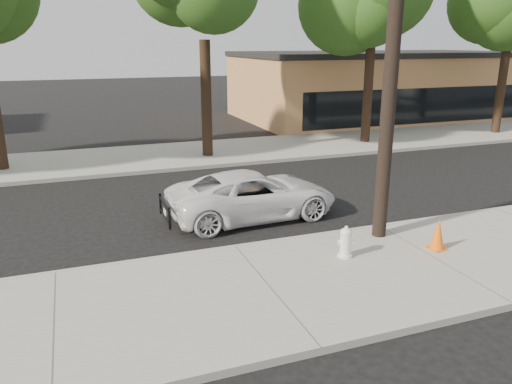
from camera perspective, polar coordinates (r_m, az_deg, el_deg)
ground at (r=13.88m, az=-5.09°, el=-3.54°), size 120.00×120.00×0.00m
near_sidewalk at (r=10.11m, az=1.56°, el=-11.12°), size 90.00×4.40×0.15m
far_sidewalk at (r=21.86m, az=-11.08°, el=3.97°), size 90.00×5.00×0.15m
curb_near at (r=11.98m, az=-2.39°, el=-6.49°), size 90.00×0.12×0.16m
building_main at (r=34.64m, az=13.97°, el=11.66°), size 18.00×10.00×4.00m
utility_pole at (r=12.09m, az=15.38°, el=15.70°), size 1.40×0.34×9.00m
tree_d at (r=24.66m, az=13.87°, el=19.96°), size 4.50×4.35×8.75m
police_cruiser at (r=14.07m, az=-0.35°, el=-0.32°), size 4.91×2.46×1.33m
fire_hydrant at (r=11.43m, az=10.20°, el=-5.74°), size 0.37×0.33×0.68m
traffic_cone at (r=12.39m, az=20.07°, el=-4.60°), size 0.43×0.43×0.74m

